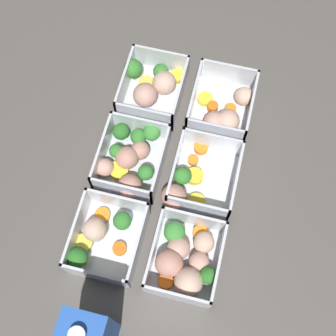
{
  "coord_description": "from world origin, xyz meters",
  "views": [
    {
      "loc": [
        -0.33,
        -0.08,
        0.86
      ],
      "look_at": [
        0.0,
        0.0,
        0.02
      ],
      "focal_mm": 50.0,
      "sensor_mm": 36.0,
      "label": 1
    }
  ],
  "objects_px": {
    "container_far_center": "(130,159)",
    "container_far_right": "(152,86)",
    "container_near_right": "(224,110)",
    "container_near_left": "(185,259)",
    "container_far_left": "(102,238)",
    "container_near_center": "(194,182)"
  },
  "relations": [
    {
      "from": "container_near_right",
      "to": "container_near_center",
      "type": "bearing_deg",
      "value": 171.32
    },
    {
      "from": "container_near_left",
      "to": "container_near_center",
      "type": "distance_m",
      "value": 0.15
    },
    {
      "from": "container_near_right",
      "to": "container_far_center",
      "type": "relative_size",
      "value": 0.9
    },
    {
      "from": "container_near_right",
      "to": "container_near_left",
      "type": "bearing_deg",
      "value": 178.63
    },
    {
      "from": "container_near_left",
      "to": "container_near_right",
      "type": "relative_size",
      "value": 1.01
    },
    {
      "from": "container_near_left",
      "to": "container_far_right",
      "type": "height_order",
      "value": "same"
    },
    {
      "from": "container_near_center",
      "to": "container_near_left",
      "type": "bearing_deg",
      "value": -173.15
    },
    {
      "from": "container_near_center",
      "to": "container_far_left",
      "type": "xyz_separation_m",
      "value": [
        -0.15,
        0.14,
        0.0
      ]
    },
    {
      "from": "container_far_right",
      "to": "container_far_center",
      "type": "bearing_deg",
      "value": -179.87
    },
    {
      "from": "container_near_left",
      "to": "container_far_right",
      "type": "relative_size",
      "value": 1.0
    },
    {
      "from": "container_near_center",
      "to": "container_far_center",
      "type": "xyz_separation_m",
      "value": [
        0.01,
        0.13,
        0.0
      ]
    },
    {
      "from": "container_far_left",
      "to": "container_far_right",
      "type": "distance_m",
      "value": 0.33
    },
    {
      "from": "container_near_center",
      "to": "container_far_right",
      "type": "xyz_separation_m",
      "value": [
        0.18,
        0.13,
        0.0
      ]
    },
    {
      "from": "container_far_center",
      "to": "container_far_right",
      "type": "bearing_deg",
      "value": 0.13
    },
    {
      "from": "container_near_left",
      "to": "container_far_left",
      "type": "height_order",
      "value": "same"
    },
    {
      "from": "container_near_left",
      "to": "container_near_center",
      "type": "relative_size",
      "value": 0.89
    },
    {
      "from": "container_near_right",
      "to": "container_far_left",
      "type": "bearing_deg",
      "value": 152.58
    },
    {
      "from": "container_near_right",
      "to": "container_far_left",
      "type": "xyz_separation_m",
      "value": [
        -0.31,
        0.16,
        0.0
      ]
    },
    {
      "from": "container_near_left",
      "to": "container_near_right",
      "type": "distance_m",
      "value": 0.32
    },
    {
      "from": "container_far_left",
      "to": "container_near_right",
      "type": "bearing_deg",
      "value": -27.42
    },
    {
      "from": "container_far_center",
      "to": "container_far_right",
      "type": "xyz_separation_m",
      "value": [
        0.17,
        0.0,
        0.0
      ]
    },
    {
      "from": "container_far_left",
      "to": "container_near_center",
      "type": "bearing_deg",
      "value": -43.13
    }
  ]
}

